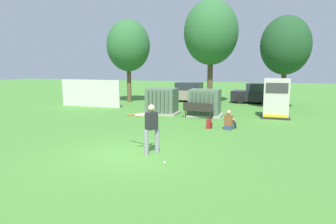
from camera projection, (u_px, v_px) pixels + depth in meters
The scene contains 15 objects.
ground_plane at pixel (129, 155), 10.56m from camera, with size 96.00×96.00×0.00m, color #478433.
fence_panel at pixel (90, 93), 22.71m from camera, with size 4.80×0.12×2.00m, color beige.
transformer_west at pixel (162, 101), 19.35m from camera, with size 2.10×1.70×1.62m.
transformer_mid_west at pixel (205, 103), 18.54m from camera, with size 2.10×1.70×1.62m.
generator_enclosure at pixel (276, 99), 17.81m from camera, with size 1.60×1.40×2.30m.
park_bench at pixel (198, 109), 17.72m from camera, with size 1.84×0.64×0.92m.
batter at pixel (151, 126), 10.54m from camera, with size 1.49×1.07×1.74m.
sports_ball at pixel (165, 163), 9.56m from camera, with size 0.09×0.09×0.09m, color white.
seated_spectator at pixel (230, 122), 14.68m from camera, with size 0.66×0.79×0.96m.
backpack at pixel (209, 124), 14.99m from camera, with size 0.26×0.32×0.44m.
tree_left at pixel (128, 46), 25.04m from camera, with size 3.53×3.53×6.75m.
tree_center_left at pixel (211, 33), 23.98m from camera, with size 4.26×4.26×8.13m.
tree_center_right at pixel (286, 46), 20.69m from camera, with size 3.34×3.34×6.38m.
parked_car_leftmost at pixel (188, 93), 26.00m from camera, with size 4.24×2.00×1.62m.
parked_car_left_of_center at pixel (259, 94), 24.65m from camera, with size 4.35×2.24×1.62m.
Camera 1 is at (4.39, -9.31, 3.07)m, focal length 32.69 mm.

